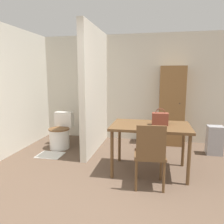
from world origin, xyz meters
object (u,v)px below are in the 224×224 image
at_px(wooden_chair, 150,153).
at_px(handbag, 160,119).
at_px(dining_table, 150,130).
at_px(wooden_cabinet, 172,106).
at_px(toilet, 61,134).
at_px(space_heater, 214,140).

bearing_deg(wooden_chair, handbag, 72.07).
relative_size(dining_table, wooden_cabinet, 0.70).
distance_m(toilet, wooden_cabinet, 2.52).
relative_size(toilet, handbag, 2.80).
bearing_deg(toilet, space_heater, 3.78).
height_order(dining_table, space_heater, dining_table).
xyz_separation_m(dining_table, toilet, (-1.94, 0.85, -0.39)).
distance_m(handbag, wooden_cabinet, 1.58).
height_order(toilet, handbag, handbag).
bearing_deg(space_heater, dining_table, -139.25).
bearing_deg(dining_table, toilet, 156.32).
xyz_separation_m(handbag, space_heater, (1.09, 1.04, -0.59)).
bearing_deg(toilet, handbag, -21.77).
distance_m(dining_table, space_heater, 1.67).
xyz_separation_m(wooden_chair, toilet, (-1.95, 1.38, -0.20)).
distance_m(wooden_cabinet, space_heater, 1.13).
height_order(wooden_chair, wooden_cabinet, wooden_cabinet).
bearing_deg(handbag, space_heater, 43.78).
bearing_deg(space_heater, handbag, -136.22).
relative_size(dining_table, toilet, 1.65).
bearing_deg(handbag, dining_table, -172.65).
bearing_deg(dining_table, wooden_cabinet, 75.27).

